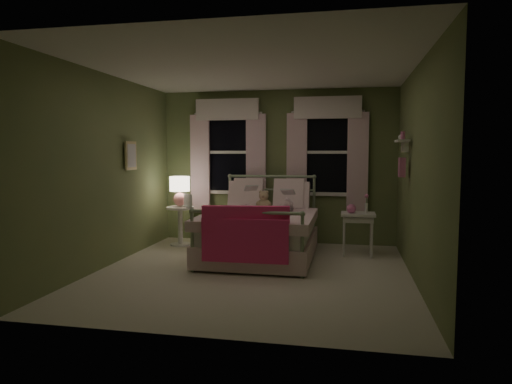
% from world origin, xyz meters
% --- Properties ---
extents(room_shell, '(4.20, 4.20, 4.20)m').
position_xyz_m(room_shell, '(0.00, 0.00, 1.30)').
color(room_shell, beige).
rests_on(room_shell, ground).
extents(bed, '(1.58, 2.04, 1.18)m').
position_xyz_m(bed, '(-0.05, 0.88, 0.38)').
color(bed, white).
rests_on(bed, ground).
extents(pink_throw, '(1.10, 0.25, 0.71)m').
position_xyz_m(pink_throw, '(-0.05, -0.15, 0.61)').
color(pink_throw, '#FE3177').
rests_on(pink_throw, bed).
extents(child_left, '(0.32, 0.24, 0.79)m').
position_xyz_m(child_left, '(-0.33, 1.30, 0.97)').
color(child_left, '#F7D1DD').
rests_on(child_left, bed).
extents(child_right, '(0.43, 0.38, 0.76)m').
position_xyz_m(child_right, '(0.23, 1.30, 0.95)').
color(child_right, '#F7D1DD').
rests_on(child_right, bed).
extents(book_left, '(0.22, 0.17, 0.26)m').
position_xyz_m(book_left, '(-0.33, 1.05, 0.96)').
color(book_left, beige).
rests_on(book_left, child_left).
extents(book_right, '(0.20, 0.12, 0.26)m').
position_xyz_m(book_right, '(0.23, 1.05, 0.92)').
color(book_right, beige).
rests_on(book_right, child_right).
extents(teddy_bear, '(0.24, 0.20, 0.32)m').
position_xyz_m(teddy_bear, '(-0.05, 1.14, 0.79)').
color(teddy_bear, tan).
rests_on(teddy_bear, bed).
extents(nightstand_left, '(0.46, 0.46, 0.65)m').
position_xyz_m(nightstand_left, '(-1.53, 1.47, 0.42)').
color(nightstand_left, white).
rests_on(nightstand_left, ground).
extents(table_lamp, '(0.33, 0.33, 0.49)m').
position_xyz_m(table_lamp, '(-1.53, 1.47, 0.95)').
color(table_lamp, pink).
rests_on(table_lamp, nightstand_left).
extents(book_nightstand, '(0.22, 0.26, 0.02)m').
position_xyz_m(book_nightstand, '(-1.43, 1.39, 0.66)').
color(book_nightstand, beige).
rests_on(book_nightstand, nightstand_left).
extents(nightstand_right, '(0.50, 0.40, 0.64)m').
position_xyz_m(nightstand_right, '(1.36, 1.26, 0.55)').
color(nightstand_right, white).
rests_on(nightstand_right, ground).
extents(pink_toy, '(0.14, 0.18, 0.14)m').
position_xyz_m(pink_toy, '(1.26, 1.26, 0.71)').
color(pink_toy, pink).
rests_on(pink_toy, nightstand_right).
extents(bud_vase, '(0.06, 0.06, 0.28)m').
position_xyz_m(bud_vase, '(1.48, 1.31, 0.79)').
color(bud_vase, white).
rests_on(bud_vase, nightstand_right).
extents(window_left, '(1.34, 0.13, 1.96)m').
position_xyz_m(window_left, '(-0.85, 2.03, 1.62)').
color(window_left, black).
rests_on(window_left, room_shell).
extents(window_right, '(1.34, 0.13, 1.96)m').
position_xyz_m(window_right, '(0.85, 2.03, 1.62)').
color(window_right, black).
rests_on(window_right, room_shell).
extents(wall_shelf, '(0.15, 0.50, 0.60)m').
position_xyz_m(wall_shelf, '(1.90, 0.70, 1.52)').
color(wall_shelf, white).
rests_on(wall_shelf, room_shell).
extents(framed_picture, '(0.03, 0.32, 0.42)m').
position_xyz_m(framed_picture, '(-1.95, 0.60, 1.50)').
color(framed_picture, beige).
rests_on(framed_picture, room_shell).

